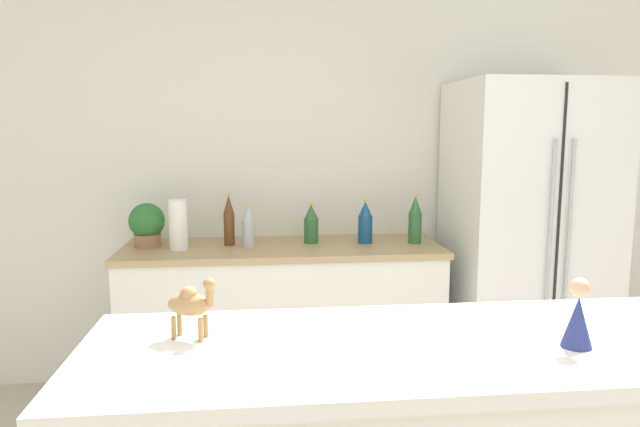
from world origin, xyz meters
name	(u,v)px	position (x,y,z in m)	size (l,w,h in m)	color
wall_back	(321,172)	(0.00, 2.73, 1.27)	(8.00, 0.06, 2.55)	silver
back_counter	(283,320)	(-0.26, 2.40, 0.44)	(1.78, 0.63, 0.88)	white
refrigerator	(526,240)	(1.15, 2.33, 0.90)	(0.84, 0.72, 1.80)	white
potted_plant	(147,224)	(-1.01, 2.45, 1.01)	(0.20, 0.20, 0.24)	#9E6B47
paper_towel_roll	(178,225)	(-0.82, 2.35, 1.02)	(0.10, 0.10, 0.27)	white
back_bottle_0	(229,220)	(-0.55, 2.44, 1.03)	(0.06, 0.06, 0.30)	brown
back_bottle_1	(249,227)	(-0.45, 2.39, 0.99)	(0.07, 0.07, 0.23)	#B2B7BC
back_bottle_2	(311,224)	(-0.09, 2.46, 0.99)	(0.08, 0.08, 0.23)	#2D6033
back_bottle_3	(415,220)	(0.50, 2.39, 1.02)	(0.08, 0.08, 0.28)	#2D6033
back_bottle_4	(365,222)	(0.22, 2.42, 1.00)	(0.08, 0.08, 0.25)	navy
camel_figurine	(191,303)	(-0.56, 0.61, 1.11)	(0.13, 0.08, 0.16)	#A87F4C
wise_man_figurine_blue	(578,318)	(0.36, 0.46, 1.09)	(0.07, 0.07, 0.17)	navy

